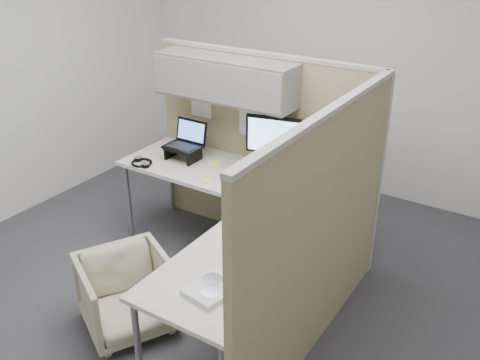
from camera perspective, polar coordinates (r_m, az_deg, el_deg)
The scene contains 19 objects.
ground at distance 4.18m, azimuth -3.07°, elevation -11.51°, with size 4.50×4.50×0.00m, color #36363B.
partition_back at distance 4.37m, azimuth 0.61°, elevation 6.68°, with size 2.00×0.36×1.63m.
partition_right at distance 3.30m, azimuth 8.80°, elevation -5.78°, with size 0.07×2.03×1.63m.
desk at distance 3.83m, azimuth -0.69°, elevation -2.96°, with size 2.00×1.98×0.73m.
office_chair at distance 3.75m, azimuth -11.98°, elevation -11.46°, with size 0.57×0.54×0.59m, color beige.
monitor_left at distance 4.16m, azimuth 3.57°, elevation 4.24°, with size 0.44×0.20×0.47m.
monitor_right at distance 3.81m, azimuth 9.55°, elevation 1.85°, with size 0.36×0.31×0.47m.
laptop_station at distance 4.50m, azimuth -5.89°, elevation 3.74°, with size 0.30×0.26×0.31m.
keyboard at distance 3.96m, azimuth 2.52°, elevation -1.04°, with size 0.41×0.14×0.02m, color black.
mouse at distance 3.78m, azimuth 5.76°, elevation -2.47°, with size 0.10×0.06×0.03m, color black.
travel_mug at distance 4.10m, azimuth 5.58°, elevation 0.99°, with size 0.08×0.08×0.18m.
soda_can_green at distance 3.68m, azimuth 7.41°, elevation -2.63°, with size 0.07×0.07×0.12m, color #B21E1E.
soda_can_silver at distance 3.86m, azimuth 7.37°, elevation -1.23°, with size 0.07×0.07×0.12m, color black.
sticky_note_c at distance 4.42m, azimuth -2.71°, elevation 1.82°, with size 0.08×0.08×0.01m, color #FFEE43.
sticky_note_a at distance 4.13m, azimuth -3.59°, elevation -0.06°, with size 0.08×0.08×0.01m, color #FFEE43.
sticky_note_b at distance 3.95m, azimuth -0.21°, elevation -1.24°, with size 0.08×0.08×0.01m, color #FFEE43.
headphones at distance 4.48m, azimuth -10.45°, elevation 1.85°, with size 0.23×0.23×0.03m.
paper_stack at distance 2.95m, azimuth -2.95°, elevation -11.48°, with size 0.26×0.31×0.03m.
desk_clock at distance 3.19m, azimuth 2.33°, elevation -7.50°, with size 0.09×0.09×0.09m.
Camera 1 is at (1.98, -2.68, 2.53)m, focal length 40.00 mm.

